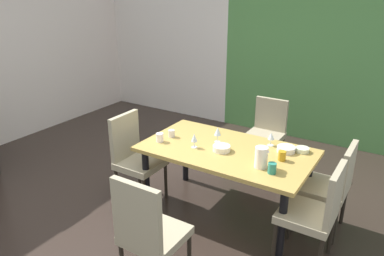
% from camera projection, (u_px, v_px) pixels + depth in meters
% --- Properties ---
extents(ground_plane, '(6.02, 5.88, 0.02)m').
position_uv_depth(ground_plane, '(146.00, 211.00, 3.98)').
color(ground_plane, '#2D231E').
extents(back_panel_interior, '(2.48, 0.10, 2.51)m').
position_uv_depth(back_panel_interior, '(166.00, 43.00, 6.68)').
color(back_panel_interior, silver).
rests_on(back_panel_interior, ground_plane).
extents(garden_window_panel, '(3.54, 0.10, 2.51)m').
position_uv_depth(garden_window_panel, '(342.00, 60.00, 5.19)').
color(garden_window_panel, '#4D8445').
rests_on(garden_window_panel, ground_plane).
extents(dining_table, '(1.66, 0.95, 0.74)m').
position_uv_depth(dining_table, '(226.00, 157.00, 3.72)').
color(dining_table, '#B29147').
rests_on(dining_table, ground_plane).
extents(chair_right_far, '(0.44, 0.44, 0.91)m').
position_uv_depth(chair_right_far, '(331.00, 184.00, 3.49)').
color(chair_right_far, tan).
rests_on(chair_right_far, ground_plane).
extents(chair_head_far, '(0.44, 0.45, 0.90)m').
position_uv_depth(chair_head_far, '(267.00, 130.00, 4.76)').
color(chair_head_far, tan).
rests_on(chair_head_far, ground_plane).
extents(chair_head_near, '(0.44, 0.44, 0.99)m').
position_uv_depth(chair_head_near, '(148.00, 230.00, 2.79)').
color(chair_head_near, tan).
rests_on(chair_head_near, ground_plane).
extents(chair_left_near, '(0.45, 0.44, 0.97)m').
position_uv_depth(chair_left_near, '(134.00, 155.00, 4.04)').
color(chair_left_near, tan).
rests_on(chair_left_near, ground_plane).
extents(chair_right_near, '(0.44, 0.44, 0.93)m').
position_uv_depth(chair_right_near, '(317.00, 210.00, 3.08)').
color(chair_right_near, tan).
rests_on(chair_right_near, ground_plane).
extents(wine_glass_near_shelf, '(0.07, 0.07, 0.16)m').
position_uv_depth(wine_glass_near_shelf, '(218.00, 132.00, 3.80)').
color(wine_glass_near_shelf, silver).
rests_on(wine_glass_near_shelf, dining_table).
extents(wine_glass_rear, '(0.06, 0.06, 0.14)m').
position_uv_depth(wine_glass_rear, '(271.00, 137.00, 3.73)').
color(wine_glass_rear, silver).
rests_on(wine_glass_rear, dining_table).
extents(wine_glass_east, '(0.06, 0.06, 0.15)m').
position_uv_depth(wine_glass_east, '(194.00, 138.00, 3.68)').
color(wine_glass_east, silver).
rests_on(wine_glass_east, dining_table).
extents(serving_bowl_south, '(0.13, 0.13, 0.04)m').
position_uv_depth(serving_bowl_south, '(302.00, 150.00, 3.61)').
color(serving_bowl_south, beige).
rests_on(serving_bowl_south, dining_table).
extents(serving_bowl_front, '(0.18, 0.18, 0.05)m').
position_uv_depth(serving_bowl_front, '(286.00, 149.00, 3.61)').
color(serving_bowl_front, silver).
rests_on(serving_bowl_front, dining_table).
extents(serving_bowl_north, '(0.17, 0.17, 0.05)m').
position_uv_depth(serving_bowl_north, '(222.00, 148.00, 3.63)').
color(serving_bowl_north, white).
rests_on(serving_bowl_north, dining_table).
extents(cup_left, '(0.07, 0.07, 0.10)m').
position_uv_depth(cup_left, '(272.00, 168.00, 3.20)').
color(cup_left, '#287C6B').
rests_on(cup_left, dining_table).
extents(cup_corner, '(0.08, 0.08, 0.09)m').
position_uv_depth(cup_corner, '(160.00, 137.00, 3.84)').
color(cup_corner, white).
rests_on(cup_corner, dining_table).
extents(cup_west, '(0.07, 0.07, 0.08)m').
position_uv_depth(cup_west, '(172.00, 133.00, 3.96)').
color(cup_west, silver).
rests_on(cup_west, dining_table).
extents(cup_right, '(0.07, 0.07, 0.09)m').
position_uv_depth(cup_right, '(282.00, 156.00, 3.43)').
color(cup_right, '#B8861A').
rests_on(cup_right, dining_table).
extents(pitcher_center, '(0.13, 0.11, 0.19)m').
position_uv_depth(pitcher_center, '(261.00, 157.00, 3.29)').
color(pitcher_center, white).
rests_on(pitcher_center, dining_table).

